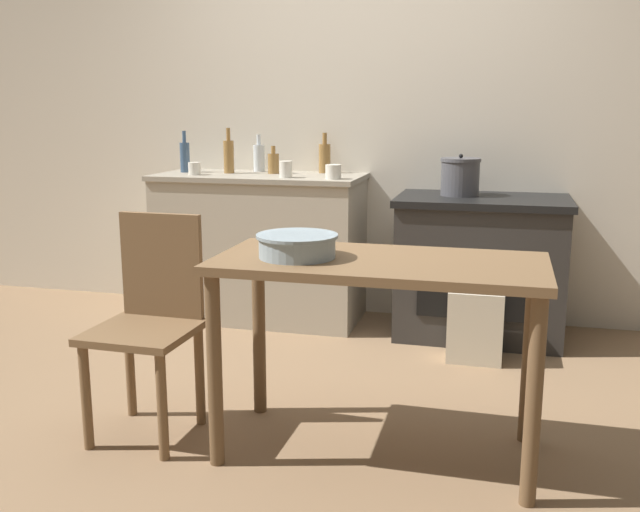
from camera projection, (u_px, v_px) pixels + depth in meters
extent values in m
plane|color=#896B4C|center=(295.00, 403.00, 3.26)|extent=(14.00, 14.00, 0.00)
cube|color=beige|center=(365.00, 116.00, 4.50)|extent=(8.00, 0.07, 2.55)
cube|color=#B2A893|center=(261.00, 249.00, 4.52)|extent=(1.26, 0.57, 0.89)
cube|color=gray|center=(259.00, 177.00, 4.42)|extent=(1.29, 0.60, 0.03)
cube|color=#2D2B28|center=(480.00, 270.00, 4.18)|extent=(0.94, 0.61, 0.78)
cube|color=black|center=(483.00, 200.00, 4.09)|extent=(0.98, 0.65, 0.04)
cube|color=black|center=(477.00, 290.00, 3.89)|extent=(0.66, 0.01, 0.33)
cube|color=brown|center=(379.00, 264.00, 2.65)|extent=(1.23, 0.59, 0.03)
cylinder|color=brown|center=(215.00, 371.00, 2.63)|extent=(0.06, 0.06, 0.74)
cylinder|color=brown|center=(534.00, 403.00, 2.35)|extent=(0.06, 0.06, 0.74)
cylinder|color=brown|center=(259.00, 332.00, 3.10)|extent=(0.06, 0.06, 0.74)
cylinder|color=brown|center=(529.00, 354.00, 2.82)|extent=(0.06, 0.06, 0.74)
cube|color=brown|center=(142.00, 332.00, 2.85)|extent=(0.41, 0.41, 0.03)
cube|color=brown|center=(162.00, 265.00, 2.97)|extent=(0.36, 0.04, 0.44)
cylinder|color=brown|center=(86.00, 397.00, 2.78)|extent=(0.04, 0.04, 0.43)
cylinder|color=brown|center=(162.00, 407.00, 2.70)|extent=(0.04, 0.04, 0.43)
cylinder|color=brown|center=(130.00, 368.00, 3.09)|extent=(0.04, 0.04, 0.43)
cylinder|color=brown|center=(200.00, 376.00, 3.01)|extent=(0.04, 0.04, 0.43)
cube|color=beige|center=(475.00, 326.00, 3.78)|extent=(0.29, 0.20, 0.38)
cylinder|color=#4C4C51|center=(460.00, 179.00, 4.14)|extent=(0.22, 0.22, 0.20)
cylinder|color=#4C4C51|center=(461.00, 160.00, 4.12)|extent=(0.23, 0.23, 0.02)
sphere|color=black|center=(461.00, 156.00, 4.11)|extent=(0.02, 0.02, 0.02)
cylinder|color=#93A8B2|center=(297.00, 246.00, 2.67)|extent=(0.29, 0.29, 0.09)
cylinder|color=#8597A0|center=(297.00, 236.00, 2.66)|extent=(0.31, 0.31, 0.01)
cylinder|color=olive|center=(229.00, 157.00, 4.48)|extent=(0.07, 0.07, 0.20)
cylinder|color=olive|center=(228.00, 134.00, 4.45)|extent=(0.03, 0.03, 0.08)
cylinder|color=silver|center=(259.00, 158.00, 4.60)|extent=(0.07, 0.07, 0.17)
cylinder|color=silver|center=(259.00, 140.00, 4.58)|extent=(0.03, 0.03, 0.07)
cylinder|color=olive|center=(273.00, 164.00, 4.46)|extent=(0.07, 0.07, 0.12)
cylinder|color=olive|center=(273.00, 150.00, 4.45)|extent=(0.03, 0.03, 0.05)
cylinder|color=#3D5675|center=(185.00, 157.00, 4.55)|extent=(0.06, 0.06, 0.19)
cylinder|color=#3D5675|center=(184.00, 137.00, 4.52)|extent=(0.02, 0.02, 0.07)
cylinder|color=olive|center=(325.00, 159.00, 4.50)|extent=(0.07, 0.07, 0.18)
cylinder|color=olive|center=(325.00, 138.00, 4.47)|extent=(0.03, 0.03, 0.07)
cylinder|color=silver|center=(194.00, 169.00, 4.37)|extent=(0.07, 0.07, 0.08)
cylinder|color=silver|center=(286.00, 169.00, 4.20)|extent=(0.08, 0.08, 0.10)
cylinder|color=silver|center=(333.00, 172.00, 4.12)|extent=(0.09, 0.09, 0.08)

